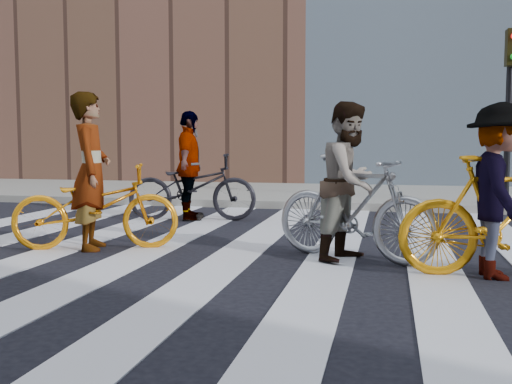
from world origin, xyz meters
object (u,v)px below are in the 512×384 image
(traffic_signal, at_px, (510,88))
(rider_left, at_px, (91,171))
(bike_yellow_left, at_px, (96,207))
(bike_silver_mid, at_px, (354,208))
(rider_mid, at_px, (350,182))
(bike_dark_rear, at_px, (192,187))
(rider_rear, at_px, (189,166))
(rider_right, at_px, (499,191))
(bike_yellow_right, at_px, (503,217))

(traffic_signal, height_order, rider_left, traffic_signal)
(bike_yellow_left, xyz_separation_m, rider_left, (-0.05, 0.00, 0.44))
(bike_silver_mid, relative_size, rider_mid, 1.11)
(bike_dark_rear, xyz_separation_m, rider_mid, (2.78, -2.80, 0.32))
(rider_rear, bearing_deg, bike_dark_rear, -100.93)
(bike_silver_mid, relative_size, bike_dark_rear, 0.92)
(rider_rear, bearing_deg, rider_left, 163.05)
(rider_right, bearing_deg, rider_mid, 63.72)
(rider_mid, relative_size, rider_rear, 0.96)
(bike_silver_mid, bearing_deg, rider_left, 114.50)
(bike_dark_rear, bearing_deg, bike_yellow_right, -139.08)
(bike_silver_mid, xyz_separation_m, rider_mid, (-0.05, 0.00, 0.29))
(rider_mid, distance_m, rider_right, 1.56)
(traffic_signal, distance_m, rider_rear, 5.99)
(bike_yellow_left, height_order, rider_left, rider_left)
(bike_yellow_left, bearing_deg, bike_yellow_right, -116.09)
(bike_silver_mid, distance_m, bike_dark_rear, 3.99)
(rider_left, xyz_separation_m, rider_mid, (3.13, 0.01, -0.08))
(traffic_signal, relative_size, bike_yellow_left, 1.66)
(bike_yellow_left, distance_m, rider_rear, 2.85)
(bike_yellow_right, bearing_deg, bike_silver_mid, 63.72)
(rider_left, bearing_deg, rider_rear, -25.17)
(bike_yellow_right, bearing_deg, rider_mid, 64.36)
(rider_mid, bearing_deg, bike_yellow_left, 114.51)
(bike_dark_rear, relative_size, rider_mid, 1.21)
(bike_yellow_right, height_order, rider_mid, rider_mid)
(rider_rear, bearing_deg, bike_yellow_right, -138.76)
(bike_yellow_left, bearing_deg, bike_silver_mid, -109.04)
(traffic_signal, bearing_deg, rider_right, -101.01)
(rider_left, bearing_deg, bike_yellow_left, -109.16)
(bike_yellow_left, height_order, bike_dark_rear, bike_dark_rear)
(bike_yellow_right, xyz_separation_m, rider_left, (-4.63, 0.56, 0.36))
(bike_silver_mid, height_order, rider_right, rider_right)
(bike_yellow_right, bearing_deg, rider_left, 78.06)
(bike_silver_mid, xyz_separation_m, rider_right, (1.40, -0.56, 0.26))
(rider_right, bearing_deg, bike_silver_mid, 63.03)
(traffic_signal, distance_m, rider_left, 7.72)
(rider_mid, xyz_separation_m, rider_right, (1.45, -0.56, -0.03))
(rider_left, bearing_deg, bike_yellow_right, -116.02)
(rider_left, distance_m, rider_right, 4.62)
(bike_silver_mid, distance_m, rider_rear, 4.04)
(traffic_signal, bearing_deg, rider_rear, -157.29)
(traffic_signal, bearing_deg, bike_yellow_left, -138.02)
(bike_silver_mid, distance_m, bike_yellow_right, 1.56)
(bike_yellow_right, distance_m, rider_mid, 1.63)
(bike_silver_mid, xyz_separation_m, rider_rear, (-2.88, 2.80, 0.32))
(rider_left, xyz_separation_m, rider_rear, (0.30, 2.81, -0.05))
(traffic_signal, xyz_separation_m, bike_yellow_right, (-1.04, -5.62, -1.68))
(rider_mid, bearing_deg, bike_dark_rear, 69.18)
(bike_yellow_left, height_order, bike_yellow_right, bike_yellow_right)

